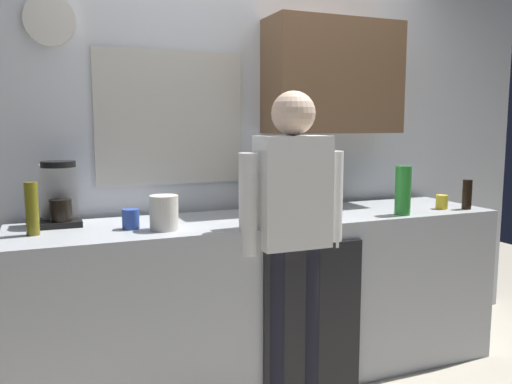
{
  "coord_description": "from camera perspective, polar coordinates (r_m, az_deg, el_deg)",
  "views": [
    {
      "loc": [
        -1.15,
        -2.34,
        1.44
      ],
      "look_at": [
        -0.1,
        0.25,
        1.07
      ],
      "focal_mm": 36.74,
      "sensor_mm": 36.0,
      "label": 1
    }
  ],
  "objects": [
    {
      "name": "kitchen_counter",
      "position": [
        3.04,
        1.34,
        -11.32
      ],
      "size": [
        2.73,
        0.64,
        0.92
      ],
      "primitive_type": "cube",
      "color": "#B2B7BC",
      "rests_on": "ground_plane"
    },
    {
      "name": "dishwasher_panel",
      "position": [
        2.82,
        6.27,
        -13.88
      ],
      "size": [
        0.56,
        0.02,
        0.83
      ],
      "primitive_type": "cube",
      "color": "black",
      "rests_on": "ground_plane"
    },
    {
      "name": "back_wall_assembly",
      "position": [
        3.27,
        -0.44,
        6.11
      ],
      "size": [
        4.33,
        0.42,
        2.6
      ],
      "color": "silver",
      "rests_on": "ground_plane"
    },
    {
      "name": "coffee_maker",
      "position": [
        2.87,
        -20.6,
        -0.47
      ],
      "size": [
        0.2,
        0.2,
        0.33
      ],
      "color": "black",
      "rests_on": "kitchen_counter"
    },
    {
      "name": "bottle_olive_oil",
      "position": [
        2.65,
        -23.21,
        -1.69
      ],
      "size": [
        0.06,
        0.06,
        0.25
      ],
      "primitive_type": "cylinder",
      "color": "olive",
      "rests_on": "kitchen_counter"
    },
    {
      "name": "bottle_dark_sauce",
      "position": [
        3.43,
        21.99,
        -0.25
      ],
      "size": [
        0.06,
        0.06,
        0.18
      ],
      "primitive_type": "cylinder",
      "color": "black",
      "rests_on": "kitchen_counter"
    },
    {
      "name": "bottle_clear_soda",
      "position": [
        3.09,
        15.71,
        0.16
      ],
      "size": [
        0.09,
        0.09,
        0.28
      ],
      "primitive_type": "cylinder",
      "color": "#2D8C33",
      "rests_on": "kitchen_counter"
    },
    {
      "name": "bottle_amber_beer",
      "position": [
        3.08,
        -0.37,
        -0.05
      ],
      "size": [
        0.06,
        0.06,
        0.23
      ],
      "primitive_type": "cylinder",
      "color": "brown",
      "rests_on": "kitchen_counter"
    },
    {
      "name": "cup_blue_mug",
      "position": [
        2.66,
        -13.48,
        -2.88
      ],
      "size": [
        0.08,
        0.08,
        0.1
      ],
      "primitive_type": "cylinder",
      "color": "#3351B2",
      "rests_on": "kitchen_counter"
    },
    {
      "name": "cup_yellow_cup",
      "position": [
        3.39,
        19.57,
        -1.03
      ],
      "size": [
        0.07,
        0.07,
        0.08
      ],
      "primitive_type": "cylinder",
      "color": "yellow",
      "rests_on": "kitchen_counter"
    },
    {
      "name": "mixing_bowl",
      "position": [
        3.03,
        6.35,
        -1.65
      ],
      "size": [
        0.22,
        0.22,
        0.08
      ],
      "primitive_type": "cylinder",
      "color": "#4C72A5",
      "rests_on": "kitchen_counter"
    },
    {
      "name": "potted_plant",
      "position": [
        3.31,
        6.63,
        0.71
      ],
      "size": [
        0.15,
        0.15,
        0.23
      ],
      "color": "#9E5638",
      "rests_on": "kitchen_counter"
    },
    {
      "name": "storage_canister",
      "position": [
        2.6,
        -9.98,
        -2.23
      ],
      "size": [
        0.14,
        0.14,
        0.17
      ],
      "primitive_type": "cylinder",
      "color": "silver",
      "rests_on": "kitchen_counter"
    },
    {
      "name": "person_at_sink",
      "position": [
        2.65,
        3.97,
        -3.23
      ],
      "size": [
        0.57,
        0.22,
        1.6
      ],
      "rotation": [
        0.0,
        0.0,
        -0.2
      ],
      "color": "black",
      "rests_on": "ground_plane"
    }
  ]
}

